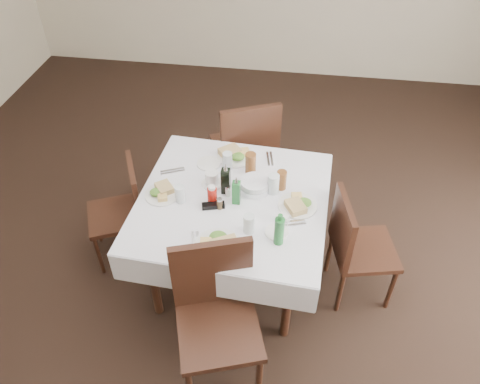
{
  "coord_description": "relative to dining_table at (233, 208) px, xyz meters",
  "views": [
    {
      "loc": [
        0.39,
        -2.0,
        2.84
      ],
      "look_at": [
        0.06,
        0.26,
        0.8
      ],
      "focal_mm": 35.0,
      "sensor_mm": 36.0,
      "label": 1
    }
  ],
  "objects": [
    {
      "name": "chair_north",
      "position": [
        -0.02,
        0.84,
        -0.1
      ],
      "size": [
        0.63,
        0.63,
        1.01
      ],
      "color": "black",
      "rests_on": "ground"
    },
    {
      "name": "chair_west",
      "position": [
        -0.83,
        0.11,
        -0.2
      ],
      "size": [
        0.52,
        0.52,
        0.83
      ],
      "color": "black",
      "rests_on": "ground"
    },
    {
      "name": "ground_plane",
      "position": [
        -0.01,
        -0.23,
        -0.68
      ],
      "size": [
        7.0,
        7.0,
        0.0
      ],
      "primitive_type": "plane",
      "color": "black"
    },
    {
      "name": "bread_basket",
      "position": [
        0.13,
        0.12,
        0.12
      ],
      "size": [
        0.22,
        0.22,
        0.07
      ],
      "color": "silver",
      "rests_on": "dining_table"
    },
    {
      "name": "iced_tea_b",
      "position": [
        0.3,
        0.15,
        0.16
      ],
      "size": [
        0.07,
        0.07,
        0.14
      ],
      "color": "brown",
      "rests_on": "dining_table"
    },
    {
      "name": "sunglasses",
      "position": [
        -0.11,
        -0.1,
        0.1
      ],
      "size": [
        0.15,
        0.08,
        0.03
      ],
      "color": "black",
      "rests_on": "dining_table"
    },
    {
      "name": "cutlery_e",
      "position": [
        0.39,
        -0.18,
        0.09
      ],
      "size": [
        0.19,
        0.1,
        0.01
      ],
      "color": "silver",
      "rests_on": "dining_table"
    },
    {
      "name": "sugar_caddy",
      "position": [
        0.34,
        -0.15,
        0.11
      ],
      "size": [
        0.09,
        0.06,
        0.04
      ],
      "color": "white",
      "rests_on": "dining_table"
    },
    {
      "name": "meal_east",
      "position": [
        0.43,
        -0.02,
        0.11
      ],
      "size": [
        0.25,
        0.25,
        0.06
      ],
      "color": "white",
      "rests_on": "dining_table"
    },
    {
      "name": "coffee_mug",
      "position": [
        -0.16,
        0.12,
        0.13
      ],
      "size": [
        0.15,
        0.14,
        0.1
      ],
      "color": "white",
      "rests_on": "dining_table"
    },
    {
      "name": "water_s",
      "position": [
        0.14,
        -0.28,
        0.15
      ],
      "size": [
        0.07,
        0.07,
        0.13
      ],
      "color": "silver",
      "rests_on": "dining_table"
    },
    {
      "name": "cutlery_s",
      "position": [
        -0.16,
        -0.42,
        0.09
      ],
      "size": [
        0.08,
        0.18,
        0.01
      ],
      "color": "silver",
      "rests_on": "dining_table"
    },
    {
      "name": "meal_north",
      "position": [
        -0.05,
        0.44,
        0.11
      ],
      "size": [
        0.28,
        0.28,
        0.06
      ],
      "color": "white",
      "rests_on": "dining_table"
    },
    {
      "name": "dining_table",
      "position": [
        0.0,
        0.0,
        0.0
      ],
      "size": [
        1.3,
        1.3,
        0.76
      ],
      "color": "black",
      "rests_on": "ground"
    },
    {
      "name": "salt_shaker",
      "position": [
        -0.03,
        0.02,
        0.13
      ],
      "size": [
        0.04,
        0.04,
        0.08
      ],
      "color": "white",
      "rests_on": "dining_table"
    },
    {
      "name": "pepper_shaker",
      "position": [
        -0.07,
        -0.1,
        0.13
      ],
      "size": [
        0.04,
        0.04,
        0.08
      ],
      "color": "#46341F",
      "rests_on": "dining_table"
    },
    {
      "name": "oil_cruet_dark",
      "position": [
        -0.05,
        0.06,
        0.19
      ],
      "size": [
        0.06,
        0.06,
        0.24
      ],
      "color": "black",
      "rests_on": "dining_table"
    },
    {
      "name": "oil_cruet_green",
      "position": [
        0.03,
        -0.03,
        0.18
      ],
      "size": [
        0.05,
        0.05,
        0.21
      ],
      "color": "#227030",
      "rests_on": "dining_table"
    },
    {
      "name": "green_bottle",
      "position": [
        0.33,
        -0.34,
        0.19
      ],
      "size": [
        0.06,
        0.06,
        0.23
      ],
      "color": "#227030",
      "rests_on": "dining_table"
    },
    {
      "name": "cutlery_n",
      "position": [
        0.2,
        0.45,
        0.09
      ],
      "size": [
        0.07,
        0.17,
        0.01
      ],
      "color": "silver",
      "rests_on": "dining_table"
    },
    {
      "name": "meal_west",
      "position": [
        -0.47,
        -0.03,
        0.11
      ],
      "size": [
        0.23,
        0.23,
        0.05
      ],
      "color": "white",
      "rests_on": "dining_table"
    },
    {
      "name": "water_n",
      "position": [
        -0.09,
        0.31,
        0.15
      ],
      "size": [
        0.07,
        0.07,
        0.13
      ],
      "color": "silver",
      "rests_on": "dining_table"
    },
    {
      "name": "water_e",
      "position": [
        0.26,
        0.1,
        0.16
      ],
      "size": [
        0.08,
        0.08,
        0.14
      ],
      "color": "silver",
      "rests_on": "dining_table"
    },
    {
      "name": "side_plate_b",
      "position": [
        0.31,
        -0.26,
        0.09
      ],
      "size": [
        0.15,
        0.15,
        0.01
      ],
      "color": "white",
      "rests_on": "dining_table"
    },
    {
      "name": "meal_south",
      "position": [
        -0.01,
        -0.43,
        0.11
      ],
      "size": [
        0.3,
        0.3,
        0.06
      ],
      "color": "white",
      "rests_on": "dining_table"
    },
    {
      "name": "side_plate_a",
      "position": [
        -0.23,
        0.33,
        0.09
      ],
      "size": [
        0.17,
        0.17,
        0.01
      ],
      "color": "white",
      "rests_on": "dining_table"
    },
    {
      "name": "room_shell",
      "position": [
        -0.01,
        -0.23,
        1.04
      ],
      "size": [
        6.04,
        7.04,
        2.8
      ],
      "color": "beige",
      "rests_on": "ground"
    },
    {
      "name": "chair_east",
      "position": [
        0.83,
        -0.03,
        -0.18
      ],
      "size": [
        0.49,
        0.49,
        0.87
      ],
      "color": "black",
      "rests_on": "ground"
    },
    {
      "name": "chair_south",
      "position": [
        0.01,
        -0.71,
        -0.12
      ],
      "size": [
        0.59,
        0.59,
        0.98
      ],
      "color": "black",
      "rests_on": "ground"
    },
    {
      "name": "water_w",
      "position": [
        -0.33,
        -0.07,
        0.15
      ],
      "size": [
        0.07,
        0.07,
        0.12
      ],
      "color": "silver",
      "rests_on": "dining_table"
    },
    {
      "name": "iced_tea_a",
      "position": [
        0.08,
        0.29,
        0.16
      ],
      "size": [
        0.07,
        0.07,
        0.16
      ],
      "color": "brown",
      "rests_on": "dining_table"
    },
    {
      "name": "cutlery_w",
      "position": [
        -0.46,
        0.22,
        0.09
      ],
      "size": [
        0.17,
        0.11,
        0.01
      ],
      "color": "silver",
      "rests_on": "dining_table"
    },
    {
      "name": "ketchup_bottle",
      "position": [
        -0.12,
        -0.05,
        0.15
      ],
      "size": [
        0.06,
        0.06,
        0.14
      ],
      "color": "#B5170E",
      "rests_on": "dining_table"
    }
  ]
}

